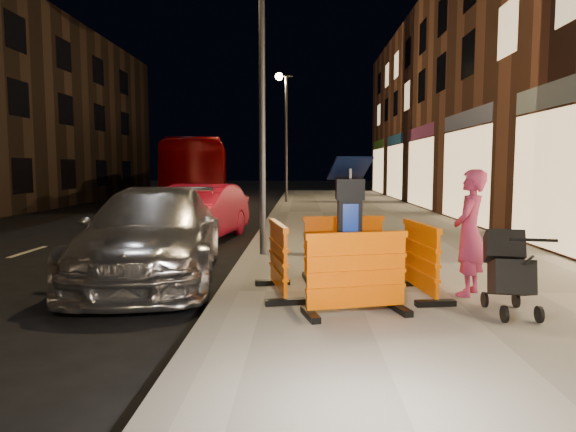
{
  "coord_description": "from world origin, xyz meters",
  "views": [
    {
      "loc": [
        1.02,
        -6.95,
        1.87
      ],
      "look_at": [
        0.8,
        1.0,
        1.1
      ],
      "focal_mm": 32.0,
      "sensor_mm": 36.0,
      "label": 1
    }
  ],
  "objects_px": {
    "car_silver": "(155,278)",
    "stroller": "(511,274)",
    "barrier_back": "(343,248)",
    "bus_doubledecker": "(200,200)",
    "barrier_front": "(356,274)",
    "barrier_bldgside": "(420,259)",
    "man": "(470,233)",
    "car_red": "(199,241)",
    "parking_kiosk": "(349,231)",
    "barrier_kerbside": "(278,259)"
  },
  "relations": [
    {
      "from": "barrier_back",
      "to": "man",
      "type": "relative_size",
      "value": 0.74
    },
    {
      "from": "car_red",
      "to": "stroller",
      "type": "bearing_deg",
      "value": -44.82
    },
    {
      "from": "barrier_back",
      "to": "bus_doubledecker",
      "type": "bearing_deg",
      "value": 100.63
    },
    {
      "from": "car_silver",
      "to": "man",
      "type": "bearing_deg",
      "value": -26.08
    },
    {
      "from": "barrier_bldgside",
      "to": "man",
      "type": "height_order",
      "value": "man"
    },
    {
      "from": "barrier_back",
      "to": "bus_doubledecker",
      "type": "distance_m",
      "value": 21.28
    },
    {
      "from": "parking_kiosk",
      "to": "barrier_back",
      "type": "relative_size",
      "value": 1.4
    },
    {
      "from": "barrier_front",
      "to": "barrier_bldgside",
      "type": "xyz_separation_m",
      "value": [
        0.95,
        0.95,
        0.0
      ]
    },
    {
      "from": "barrier_front",
      "to": "barrier_kerbside",
      "type": "height_order",
      "value": "same"
    },
    {
      "from": "stroller",
      "to": "car_red",
      "type": "bearing_deg",
      "value": 138.67
    },
    {
      "from": "car_red",
      "to": "car_silver",
      "type": "bearing_deg",
      "value": -79.99
    },
    {
      "from": "car_red",
      "to": "barrier_bldgside",
      "type": "bearing_deg",
      "value": -46.13
    },
    {
      "from": "bus_doubledecker",
      "to": "man",
      "type": "distance_m",
      "value": 22.68
    },
    {
      "from": "car_silver",
      "to": "stroller",
      "type": "distance_m",
      "value": 5.55
    },
    {
      "from": "man",
      "to": "bus_doubledecker",
      "type": "bearing_deg",
      "value": -127.56
    },
    {
      "from": "barrier_back",
      "to": "stroller",
      "type": "bearing_deg",
      "value": -51.85
    },
    {
      "from": "bus_doubledecker",
      "to": "stroller",
      "type": "distance_m",
      "value": 23.58
    },
    {
      "from": "barrier_kerbside",
      "to": "stroller",
      "type": "bearing_deg",
      "value": -119.07
    },
    {
      "from": "barrier_back",
      "to": "barrier_kerbside",
      "type": "bearing_deg",
      "value": -141.55
    },
    {
      "from": "barrier_front",
      "to": "car_silver",
      "type": "distance_m",
      "value": 4.1
    },
    {
      "from": "car_silver",
      "to": "car_red",
      "type": "xyz_separation_m",
      "value": [
        -0.11,
        4.25,
        0.0
      ]
    },
    {
      "from": "barrier_front",
      "to": "barrier_bldgside",
      "type": "distance_m",
      "value": 1.34
    },
    {
      "from": "bus_doubledecker",
      "to": "stroller",
      "type": "bearing_deg",
      "value": -77.77
    },
    {
      "from": "barrier_front",
      "to": "stroller",
      "type": "distance_m",
      "value": 1.8
    },
    {
      "from": "bus_doubledecker",
      "to": "barrier_bldgside",
      "type": "bearing_deg",
      "value": -79.04
    },
    {
      "from": "stroller",
      "to": "barrier_bldgside",
      "type": "bearing_deg",
      "value": 146.46
    },
    {
      "from": "car_red",
      "to": "bus_doubledecker",
      "type": "height_order",
      "value": "bus_doubledecker"
    },
    {
      "from": "parking_kiosk",
      "to": "car_red",
      "type": "bearing_deg",
      "value": 109.1
    },
    {
      "from": "man",
      "to": "barrier_bldgside",
      "type": "bearing_deg",
      "value": -55.04
    },
    {
      "from": "barrier_kerbside",
      "to": "stroller",
      "type": "xyz_separation_m",
      "value": [
        2.75,
        -0.87,
        -0.01
      ]
    },
    {
      "from": "parking_kiosk",
      "to": "barrier_front",
      "type": "height_order",
      "value": "parking_kiosk"
    },
    {
      "from": "stroller",
      "to": "car_silver",
      "type": "bearing_deg",
      "value": 164.99
    },
    {
      "from": "barrier_front",
      "to": "barrier_bldgside",
      "type": "height_order",
      "value": "same"
    },
    {
      "from": "barrier_front",
      "to": "bus_doubledecker",
      "type": "height_order",
      "value": "bus_doubledecker"
    },
    {
      "from": "bus_doubledecker",
      "to": "stroller",
      "type": "height_order",
      "value": "bus_doubledecker"
    },
    {
      "from": "barrier_back",
      "to": "car_silver",
      "type": "bearing_deg",
      "value": 160.86
    },
    {
      "from": "bus_doubledecker",
      "to": "barrier_front",
      "type": "bearing_deg",
      "value": -82.04
    },
    {
      "from": "barrier_front",
      "to": "barrier_back",
      "type": "distance_m",
      "value": 1.9
    },
    {
      "from": "barrier_bldgside",
      "to": "car_red",
      "type": "distance_m",
      "value": 7.25
    },
    {
      "from": "barrier_bldgside",
      "to": "man",
      "type": "relative_size",
      "value": 0.74
    },
    {
      "from": "barrier_front",
      "to": "man",
      "type": "xyz_separation_m",
      "value": [
        1.6,
        0.98,
        0.36
      ]
    },
    {
      "from": "parking_kiosk",
      "to": "barrier_kerbside",
      "type": "bearing_deg",
      "value": 170.45
    },
    {
      "from": "car_red",
      "to": "bus_doubledecker",
      "type": "bearing_deg",
      "value": 109.86
    },
    {
      "from": "bus_doubledecker",
      "to": "stroller",
      "type": "relative_size",
      "value": 12.56
    },
    {
      "from": "barrier_kerbside",
      "to": "man",
      "type": "xyz_separation_m",
      "value": [
        2.55,
        0.03,
        0.36
      ]
    },
    {
      "from": "barrier_kerbside",
      "to": "man",
      "type": "distance_m",
      "value": 2.57
    },
    {
      "from": "car_red",
      "to": "bus_doubledecker",
      "type": "relative_size",
      "value": 0.36
    },
    {
      "from": "barrier_bldgside",
      "to": "car_red",
      "type": "bearing_deg",
      "value": 27.73
    },
    {
      "from": "barrier_back",
      "to": "barrier_front",
      "type": "bearing_deg",
      "value": -96.55
    },
    {
      "from": "barrier_kerbside",
      "to": "barrier_back",
      "type": "bearing_deg",
      "value": -56.55
    }
  ]
}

